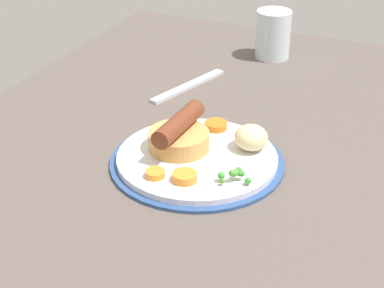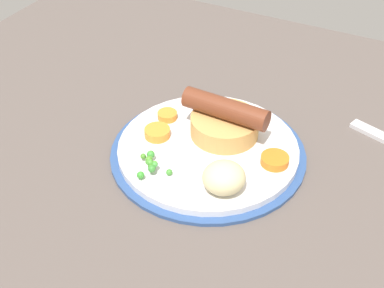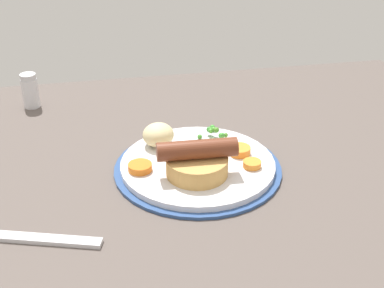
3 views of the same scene
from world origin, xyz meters
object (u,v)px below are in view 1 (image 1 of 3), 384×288
(potato_chunk_0, at_px, (251,137))
(carrot_slice_2, at_px, (185,177))
(dinner_plate, at_px, (197,160))
(sausage_pudding, at_px, (179,135))
(carrot_slice_1, at_px, (155,174))
(pea_pile, at_px, (235,174))
(fork, at_px, (188,86))
(carrot_slice_0, at_px, (216,125))
(drinking_glass, at_px, (273,34))

(potato_chunk_0, xyz_separation_m, carrot_slice_2, (-0.12, 0.05, -0.01))
(dinner_plate, xyz_separation_m, sausage_pudding, (0.01, 0.03, 0.03))
(sausage_pudding, distance_m, carrot_slice_1, 0.08)
(potato_chunk_0, distance_m, carrot_slice_2, 0.13)
(carrot_slice_2, bearing_deg, dinner_plate, 9.97)
(pea_pile, bearing_deg, sausage_pudding, 65.18)
(sausage_pudding, height_order, fork, sausage_pudding)
(pea_pile, distance_m, fork, 0.34)
(pea_pile, bearing_deg, dinner_plate, 60.75)
(potato_chunk_0, bearing_deg, carrot_slice_0, 62.29)
(potato_chunk_0, bearing_deg, dinner_plate, 128.44)
(carrot_slice_1, height_order, fork, carrot_slice_1)
(pea_pile, relative_size, drinking_glass, 0.51)
(sausage_pudding, xyz_separation_m, pea_pile, (-0.05, -0.11, -0.01))
(sausage_pudding, height_order, drinking_glass, drinking_glass)
(sausage_pudding, bearing_deg, carrot_slice_0, -15.60)
(pea_pile, xyz_separation_m, fork, (0.28, 0.19, -0.02))
(pea_pile, relative_size, carrot_slice_1, 1.82)
(dinner_plate, height_order, pea_pile, pea_pile)
(pea_pile, bearing_deg, carrot_slice_2, 113.50)
(drinking_glass, bearing_deg, potato_chunk_0, -166.47)
(dinner_plate, xyz_separation_m, carrot_slice_2, (-0.07, -0.01, 0.01))
(pea_pile, distance_m, carrot_slice_1, 0.11)
(carrot_slice_2, bearing_deg, carrot_slice_0, 6.89)
(pea_pile, distance_m, carrot_slice_2, 0.07)
(dinner_plate, relative_size, fork, 1.39)
(dinner_plate, distance_m, carrot_slice_2, 0.07)
(dinner_plate, bearing_deg, drinking_glass, 3.98)
(pea_pile, bearing_deg, carrot_slice_0, 32.03)
(potato_chunk_0, bearing_deg, pea_pile, -173.69)
(potato_chunk_0, distance_m, carrot_slice_0, 0.08)
(drinking_glass, bearing_deg, dinner_plate, -176.02)
(carrot_slice_1, height_order, drinking_glass, drinking_glass)
(carrot_slice_2, bearing_deg, potato_chunk_0, -23.51)
(carrot_slice_1, distance_m, carrot_slice_2, 0.04)
(dinner_plate, distance_m, sausage_pudding, 0.04)
(pea_pile, relative_size, carrot_slice_2, 1.45)
(potato_chunk_0, xyz_separation_m, fork, (0.19, 0.18, -0.03))
(carrot_slice_0, xyz_separation_m, drinking_glass, (0.35, 0.02, 0.03))
(carrot_slice_0, bearing_deg, potato_chunk_0, -117.71)
(dinner_plate, relative_size, carrot_slice_1, 9.39)
(drinking_glass, bearing_deg, carrot_slice_1, -179.77)
(potato_chunk_0, height_order, drinking_glass, drinking_glass)
(carrot_slice_0, height_order, carrot_slice_1, carrot_slice_0)
(dinner_plate, height_order, fork, dinner_plate)
(carrot_slice_0, relative_size, drinking_glass, 0.37)
(dinner_plate, relative_size, potato_chunk_0, 5.00)
(pea_pile, height_order, carrot_slice_1, pea_pile)
(pea_pile, relative_size, potato_chunk_0, 0.97)
(sausage_pudding, relative_size, fork, 0.64)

